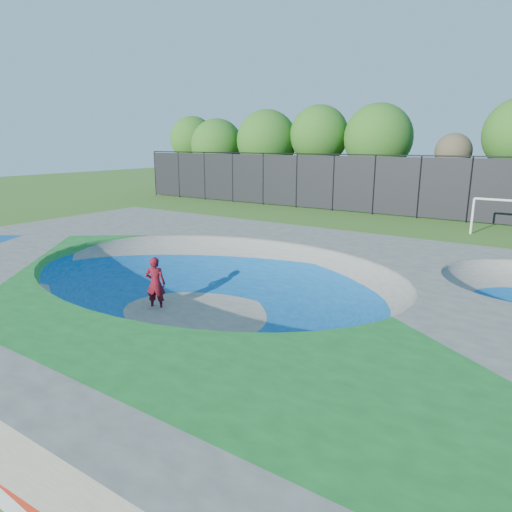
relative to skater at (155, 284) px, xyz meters
The scene contains 7 objects.
ground 1.99m from the skater, 13.52° to the left, with size 120.00×120.00×0.00m, color #35601A.
skate_deck 1.82m from the skater, 13.52° to the left, with size 22.00×14.00×1.50m, color gray.
skater is the anchor object (origin of this frame).
skateboard 0.78m from the skater, ahead, with size 0.78×0.22×0.05m, color black.
soccer_goal 19.10m from the skater, 68.27° to the left, with size 2.99×0.12×1.98m.
fence 21.54m from the skater, 85.28° to the left, with size 48.09×0.09×4.04m.
treeline 27.32m from the skater, 81.11° to the left, with size 53.59×7.46×8.20m.
Camera 1 is at (7.79, -9.33, 4.82)m, focal length 32.00 mm.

